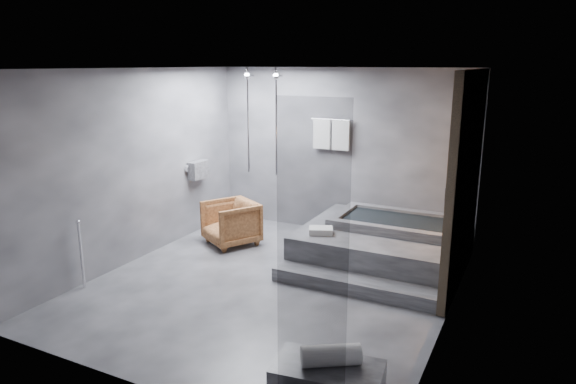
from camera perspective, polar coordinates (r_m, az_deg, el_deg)
The scene contains 6 objects.
room at distance 6.49m, azimuth 2.18°, elevation 4.07°, with size 5.00×5.04×2.82m.
tub_deck at distance 7.76m, azimuth 10.23°, elevation -5.80°, with size 2.20×2.00×0.50m, color #373739.
tub_step at distance 6.77m, azimuth 7.28°, elevation -10.18°, with size 2.20×0.36×0.18m, color #373739.
driftwood_chair at distance 8.36m, azimuth -6.37°, elevation -3.42°, with size 0.76×0.78×0.71m, color #4A2712.
rolled_towel at distance 4.49m, azimuth 4.80°, elevation -17.64°, with size 0.18×0.18×0.50m, color silver.
deck_towel at distance 7.34m, azimuth 3.67°, elevation -4.31°, with size 0.33×0.24×0.09m, color silver.
Camera 1 is at (3.02, -5.58, 2.86)m, focal length 32.00 mm.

